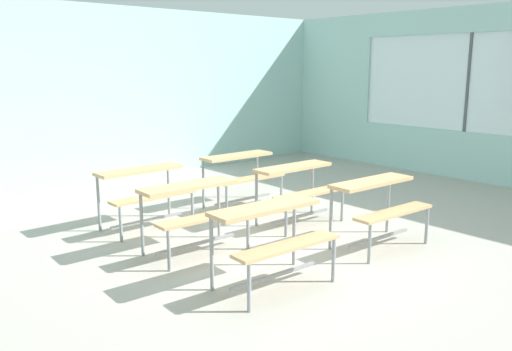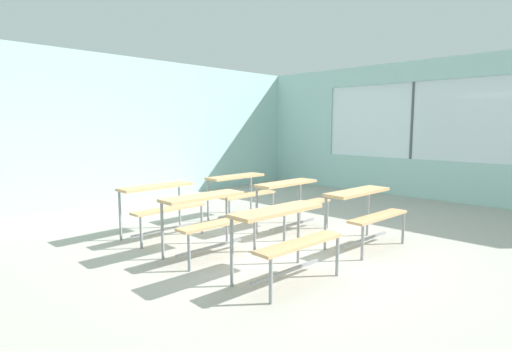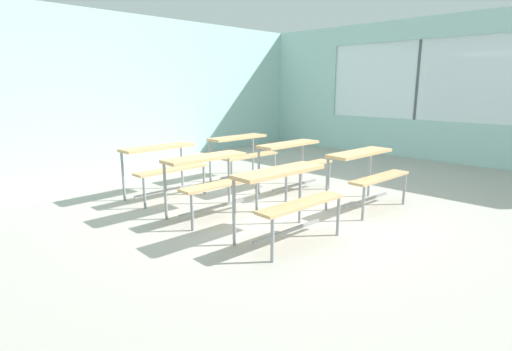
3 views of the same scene
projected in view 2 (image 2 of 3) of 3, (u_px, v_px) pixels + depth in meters
name	position (u px, v px, depth m)	size (l,w,h in m)	color
ground	(281.00, 251.00, 5.19)	(10.00, 9.00, 0.05)	#ADA89E
wall_back	(115.00, 130.00, 8.13)	(10.00, 0.12, 3.00)	#A8D1CC
wall_right	(441.00, 133.00, 8.44)	(0.12, 9.00, 3.00)	#A8D1CC
desk_bench_r0c0	(285.00, 227.00, 4.09)	(1.13, 0.64, 0.74)	tan
desk_bench_r0c1	(364.00, 205.00, 5.25)	(1.13, 0.64, 0.74)	tan
desk_bench_r1c0	(208.00, 210.00, 4.90)	(1.11, 0.62, 0.74)	tan
desk_bench_r1c1	(292.00, 194.00, 6.05)	(1.11, 0.61, 0.74)	tan
desk_bench_r2c0	(161.00, 198.00, 5.71)	(1.11, 0.61, 0.74)	tan
desk_bench_r2c1	(240.00, 186.00, 6.83)	(1.11, 0.61, 0.74)	tan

